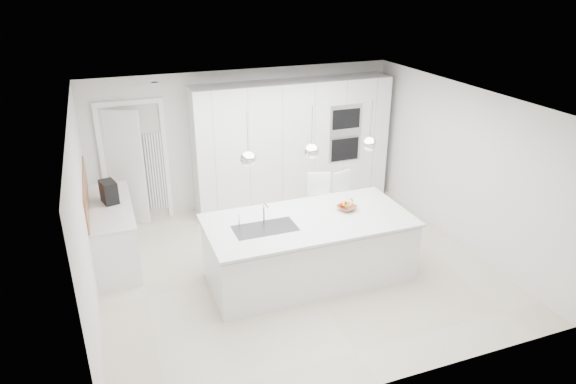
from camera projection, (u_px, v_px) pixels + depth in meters
name	position (u px, v px, depth m)	size (l,w,h in m)	color
floor	(295.00, 268.00, 7.59)	(5.50, 5.50, 0.00)	beige
wall_back	(245.00, 139.00, 9.25)	(5.50, 5.50, 0.00)	silver
wall_left	(84.00, 221.00, 6.21)	(5.00, 5.00, 0.00)	silver
ceiling	(296.00, 101.00, 6.60)	(5.50, 5.50, 0.00)	white
tall_cabinets	(293.00, 144.00, 9.29)	(3.60, 0.60, 2.30)	white
oven_stack	(345.00, 133.00, 9.23)	(0.62, 0.04, 1.05)	#A5A5A8
doorway_frame	(135.00, 165.00, 8.68)	(1.11, 0.08, 2.13)	white
hallway_door	(120.00, 168.00, 8.57)	(0.82, 0.04, 2.00)	white
radiator	(156.00, 172.00, 8.85)	(0.32, 0.04, 1.40)	white
left_base_cabinets	(114.00, 234.00, 7.66)	(0.60, 1.80, 0.86)	white
left_worktop	(109.00, 206.00, 7.49)	(0.62, 1.82, 0.04)	silver
oak_backsplash	(86.00, 192.00, 7.29)	(0.02, 1.80, 0.50)	#925B3C
island_base	(310.00, 251.00, 7.19)	(2.80, 1.20, 0.86)	white
island_worktop	(309.00, 220.00, 7.06)	(2.84, 1.40, 0.04)	silver
island_sink	(265.00, 234.00, 6.83)	(0.84, 0.44, 0.18)	#3F3F42
island_tap	(264.00, 211.00, 6.93)	(0.02, 0.02, 0.30)	white
pendant_left	(248.00, 159.00, 6.34)	(0.20, 0.20, 0.20)	white
pendant_mid	(312.00, 151.00, 6.61)	(0.20, 0.20, 0.20)	white
pendant_right	(370.00, 144.00, 6.89)	(0.20, 0.20, 0.20)	white
fruit_bowl	(347.00, 208.00, 7.31)	(0.27, 0.27, 0.07)	#925B3C
espresso_machine	(109.00, 192.00, 7.51)	(0.20, 0.31, 0.33)	black
bar_stool_left	(322.00, 210.00, 8.09)	(0.38, 0.52, 1.14)	white
bar_stool_right	(345.00, 205.00, 8.34)	(0.35, 0.49, 1.07)	white
apple_a	(343.00, 205.00, 7.32)	(0.08, 0.08, 0.08)	#AF1E00
apple_b	(344.00, 204.00, 7.35)	(0.09, 0.09, 0.09)	#AF1E00
banana_bunch	(348.00, 202.00, 7.28)	(0.22, 0.22, 0.03)	yellow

